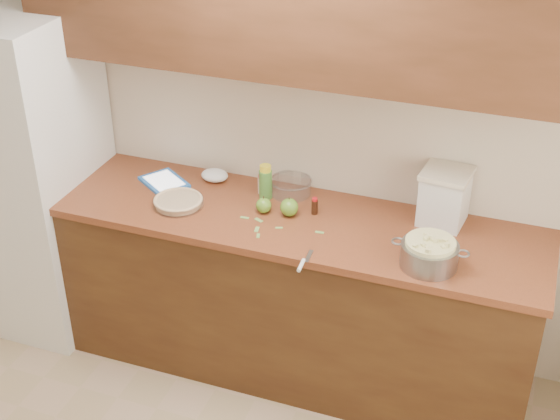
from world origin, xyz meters
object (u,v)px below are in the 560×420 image
(flour_canister, at_px, (444,196))
(tablet, at_px, (164,182))
(pie, at_px, (178,202))
(colander, at_px, (429,254))

(flour_canister, xyz_separation_m, tablet, (-1.44, -0.11, -0.13))
(pie, xyz_separation_m, tablet, (-0.17, 0.18, -0.01))
(flour_canister, bearing_deg, pie, -166.87)
(pie, distance_m, colander, 1.28)
(pie, height_order, flour_canister, flour_canister)
(flour_canister, bearing_deg, colander, -88.73)
(pie, relative_size, tablet, 0.83)
(pie, bearing_deg, colander, -4.45)
(pie, relative_size, flour_canister, 0.93)
(pie, xyz_separation_m, colander, (1.28, -0.10, 0.04))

